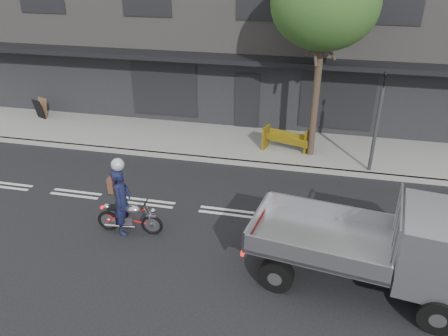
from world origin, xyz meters
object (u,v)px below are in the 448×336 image
Objects in this scene: traffic_light_pole at (376,128)px; motorcycle at (129,217)px; construction_barrier at (286,141)px; rider at (122,201)px; flatbed_ute at (419,248)px; street_tree at (325,4)px; sandwich_board at (39,109)px.

motorcycle is (-6.52, -4.84, -1.17)m from traffic_light_pole.
construction_barrier is at bearing 165.14° from traffic_light_pole.
motorcycle is at bearing -122.90° from construction_barrier.
construction_barrier is at bearing -37.18° from rider.
rider is 7.17m from flatbed_ute.
motorcycle is at bearing -178.78° from flatbed_ute.
rider reaches higher than motorcycle.
street_tree is 4.14× the size of construction_barrier.
construction_barrier is (3.78, 5.61, -0.33)m from rider.
street_tree is 1.93× the size of traffic_light_pole.
street_tree is 8.55m from rider.
sandwich_board is at bearing 171.86° from traffic_light_pole.
traffic_light_pole is (2.00, -0.85, -3.63)m from street_tree.
motorcycle is 6.68m from construction_barrier.
motorcycle is 0.98× the size of rider.
sandwich_board is at bearing 159.98° from flatbed_ute.
traffic_light_pole is at bearing -14.86° from construction_barrier.
street_tree reaches higher than motorcycle.
rider is (-4.67, -5.69, -4.34)m from street_tree.
flatbed_ute reaches higher than motorcycle.
street_tree reaches higher than construction_barrier.
sandwich_board reaches higher than motorcycle.
traffic_light_pole is 2.15× the size of construction_barrier.
traffic_light_pole is at bearing 14.01° from sandwich_board.
flatbed_ute reaches higher than construction_barrier.
rider reaches higher than sandwich_board.
traffic_light_pole is 5.79m from flatbed_ute.
street_tree is at bearing 16.75° from sandwich_board.
rider is at bearing -144.05° from traffic_light_pole.
rider reaches higher than construction_barrier.
traffic_light_pole reaches higher than motorcycle.
street_tree is 3.70× the size of motorcycle.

